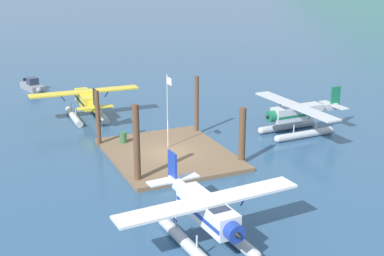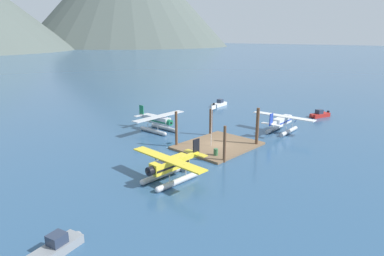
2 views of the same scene
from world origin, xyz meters
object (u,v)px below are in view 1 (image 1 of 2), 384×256
seaplane_silver_bow_centre (296,117)px  seaplane_yellow_port_aft (86,103)px  fuel_drum (123,137)px  seaplane_white_stbd_aft (207,216)px  boat_grey_open_sw (33,86)px  flagpole (168,103)px

seaplane_silver_bow_centre → seaplane_yellow_port_aft: (-12.25, -15.70, 0.00)m
fuel_drum → seaplane_white_stbd_aft: (16.78, -0.43, 0.84)m
seaplane_silver_bow_centre → boat_grey_open_sw: 32.60m
seaplane_silver_bow_centre → flagpole: bearing=-92.2°
seaplane_silver_bow_centre → seaplane_white_stbd_aft: 20.43m
fuel_drum → seaplane_silver_bow_centre: seaplane_silver_bow_centre is taller
seaplane_white_stbd_aft → boat_grey_open_sw: bearing=-174.9°
seaplane_silver_bow_centre → seaplane_yellow_port_aft: 19.92m
flagpole → boat_grey_open_sw: flagpole is taller
seaplane_yellow_port_aft → flagpole: bearing=18.1°
flagpole → boat_grey_open_sw: bearing=-165.0°
seaplane_white_stbd_aft → seaplane_yellow_port_aft: bearing=-178.9°
fuel_drum → seaplane_silver_bow_centre: size_ratio=0.08×
seaplane_silver_bow_centre → seaplane_yellow_port_aft: same height
seaplane_yellow_port_aft → seaplane_white_stbd_aft: (25.89, 0.48, 0.00)m
seaplane_silver_bow_centre → seaplane_white_stbd_aft: size_ratio=1.00×
seaplane_silver_bow_centre → boat_grey_open_sw: (-26.58, -18.84, -1.09)m
seaplane_white_stbd_aft → fuel_drum: bearing=178.5°
boat_grey_open_sw → fuel_drum: bearing=9.8°
fuel_drum → seaplane_white_stbd_aft: seaplane_white_stbd_aft is taller
flagpole → seaplane_yellow_port_aft: bearing=-161.9°
seaplane_silver_bow_centre → seaplane_yellow_port_aft: bearing=-128.0°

